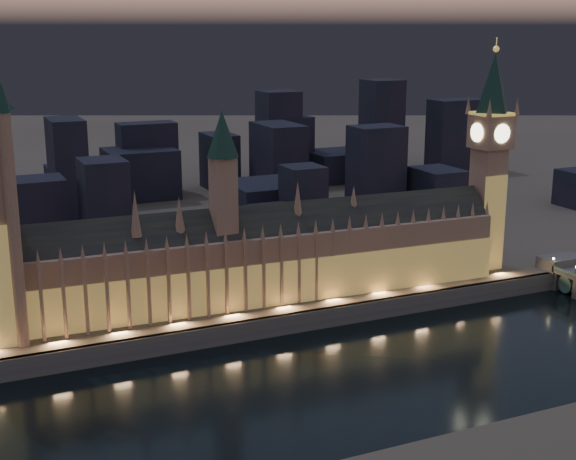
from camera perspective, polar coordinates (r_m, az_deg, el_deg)
name	(u,v)px	position (r m, az deg, el deg)	size (l,w,h in m)	color
ground_plane	(340,373)	(283.55, 3.71, -10.11)	(2000.00, 2000.00, 0.00)	black
north_bank	(75,152)	(765.66, -14.89, 5.37)	(2000.00, 960.00, 8.00)	#4C4434
embankment_wall	(291,323)	(315.90, 0.22, -6.66)	(2000.00, 2.50, 8.00)	#4C4753
palace_of_westminster	(269,255)	(326.63, -1.35, -1.81)	(202.00, 27.34, 78.00)	#956F5C
elizabeth_tower	(490,143)	(373.31, 14.19, 6.03)	(18.00, 18.00, 104.22)	#956F5C
city_backdrop	(203,169)	(505.04, -6.06, 4.36)	(466.97, 215.63, 75.58)	black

